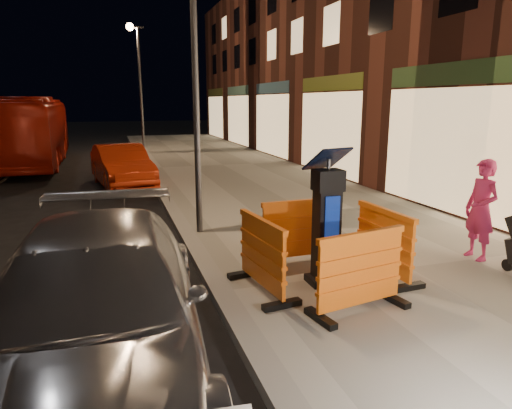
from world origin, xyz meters
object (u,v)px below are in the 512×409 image
object	(u,v)px
man	(481,210)
bus_doubledecker	(33,165)
barrier_back	(299,231)
parking_kiosk	(327,221)
car_silver	(101,376)
barrier_front	(360,272)
barrier_bldgside	(384,243)
barrier_kerbside	(262,255)
car_red	(123,187)

from	to	relation	value
man	bus_doubledecker	bearing A→B (deg)	-150.68
bus_doubledecker	barrier_back	bearing A→B (deg)	-69.55
barrier_back	parking_kiosk	bearing A→B (deg)	-92.60
car_silver	bus_doubledecker	size ratio (longest dim) A/B	0.50
barrier_front	car_silver	world-z (taller)	barrier_front
barrier_front	barrier_bldgside	size ratio (longest dim) A/B	1.00
barrier_back	bus_doubledecker	distance (m)	16.22
barrier_kerbside	parking_kiosk	bearing A→B (deg)	-97.60
barrier_bldgside	car_silver	world-z (taller)	barrier_bldgside
barrier_front	barrier_bldgside	bearing A→B (deg)	34.40
barrier_front	man	world-z (taller)	man
car_red	barrier_kerbside	bearing A→B (deg)	-89.74
bus_doubledecker	barrier_bldgside	bearing A→B (deg)	-67.82
barrier_bldgside	car_red	world-z (taller)	barrier_bldgside
barrier_bldgside	car_red	bearing A→B (deg)	16.30
barrier_front	parking_kiosk	bearing A→B (deg)	79.40
bus_doubledecker	parking_kiosk	bearing A→B (deg)	-70.74
barrier_bldgside	bus_doubledecker	distance (m)	17.46
barrier_back	barrier_kerbside	size ratio (longest dim) A/B	1.00
parking_kiosk	barrier_kerbside	bearing A→B (deg)	174.40
barrier_back	car_silver	distance (m)	3.79
barrier_bldgside	car_silver	bearing A→B (deg)	102.84
parking_kiosk	barrier_back	xyz separation A→B (m)	(0.00, 0.95, -0.41)
parking_kiosk	barrier_back	world-z (taller)	parking_kiosk
parking_kiosk	man	bearing A→B (deg)	-1.73
parking_kiosk	car_silver	xyz separation A→B (m)	(-3.06, -1.18, -1.07)
barrier_kerbside	car_red	world-z (taller)	barrier_kerbside
barrier_back	bus_doubledecker	world-z (taller)	bus_doubledecker
barrier_bldgside	man	xyz separation A→B (m)	(1.92, 0.19, 0.32)
barrier_kerbside	bus_doubledecker	bearing A→B (deg)	10.11
barrier_front	man	bearing A→B (deg)	11.14
car_silver	bus_doubledecker	world-z (taller)	bus_doubledecker
barrier_bldgside	man	bearing A→B (deg)	-87.83
barrier_back	barrier_kerbside	distance (m)	1.34
barrier_bldgside	car_silver	distance (m)	4.23
parking_kiosk	car_red	xyz separation A→B (m)	(-2.51, 9.56, -1.07)
parking_kiosk	man	xyz separation A→B (m)	(2.87, 0.19, -0.09)
barrier_kerbside	bus_doubledecker	distance (m)	16.79
car_red	man	size ratio (longest dim) A/B	2.46
bus_doubledecker	barrier_front	bearing A→B (deg)	-71.81
barrier_kerbside	car_red	size ratio (longest dim) A/B	0.32
parking_kiosk	barrier_bldgside	bearing A→B (deg)	-5.60
barrier_bldgside	barrier_front	bearing A→B (deg)	131.40
parking_kiosk	barrier_back	bearing A→B (deg)	84.40
barrier_back	barrier_kerbside	xyz separation A→B (m)	(-0.95, -0.95, 0.00)
car_silver	barrier_kerbside	bearing A→B (deg)	33.09
barrier_kerbside	man	size ratio (longest dim) A/B	0.79
barrier_front	bus_doubledecker	world-z (taller)	bus_doubledecker
car_silver	bus_doubledecker	bearing A→B (deg)	103.70
barrier_bldgside	car_silver	xyz separation A→B (m)	(-4.01, -1.18, -0.66)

